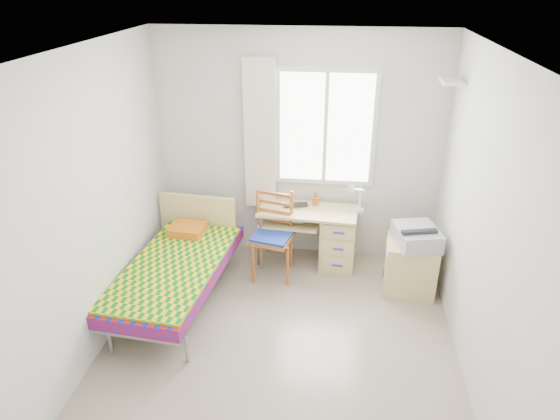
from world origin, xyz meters
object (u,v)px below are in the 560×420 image
object	(u,v)px
bed	(177,266)
printer	(417,236)
cabinet	(410,266)
desk	(332,235)
chair	(274,230)

from	to	relation	value
bed	printer	distance (m)	2.46
cabinet	desk	bearing A→B (deg)	158.09
bed	cabinet	world-z (taller)	bed
bed	printer	world-z (taller)	bed
chair	printer	world-z (taller)	chair
cabinet	printer	distance (m)	0.39
desk	cabinet	bearing A→B (deg)	-22.13
cabinet	printer	bearing A→B (deg)	-58.00
desk	printer	distance (m)	1.01
printer	cabinet	bearing A→B (deg)	103.88
cabinet	printer	size ratio (longest dim) A/B	1.03
desk	bed	bearing A→B (deg)	-146.11
desk	chair	distance (m)	0.71
bed	cabinet	distance (m)	2.43
bed	desk	bearing A→B (deg)	35.29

